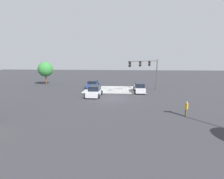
# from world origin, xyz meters

# --- Properties ---
(ground_plane) EXTENTS (116.43, 116.43, 0.00)m
(ground_plane) POSITION_xyz_m (0.00, 0.00, 0.00)
(ground_plane) COLOR #333338
(crosswalk_markings) EXTENTS (11.23, 7.25, 0.01)m
(crosswalk_markings) POSITION_xyz_m (0.00, -7.48, 0.00)
(crosswalk_markings) COLOR silver
(crosswalk_markings) RESTS_ON ground_plane
(traffic_signal_mast) EXTENTS (5.58, 5.58, 5.67)m
(traffic_signal_mast) POSITION_xyz_m (-5.78, -5.78, 4.29)
(traffic_signal_mast) COLOR #47474C
(traffic_signal_mast) RESTS_ON ground_plane
(car_0) EXTENTS (2.19, 4.43, 1.63)m
(car_0) POSITION_xyz_m (2.87, -1.49, 0.76)
(car_0) COLOR silver
(car_0) RESTS_ON ground_plane
(car_1) EXTENTS (1.97, 4.79, 1.60)m
(car_1) POSITION_xyz_m (-4.48, -5.29, 0.75)
(car_1) COLOR silver
(car_1) RESTS_ON ground_plane
(car_2) EXTENTS (2.21, 4.47, 1.40)m
(car_2) POSITION_xyz_m (4.55, -9.31, 0.69)
(car_2) COLOR navy
(car_2) RESTS_ON ground_plane
(pedestrian) EXTENTS (0.40, 0.41, 1.59)m
(pedestrian) POSITION_xyz_m (-8.20, 7.34, 0.88)
(pedestrian) COLOR brown
(pedestrian) RESTS_ON ground_plane
(tree_corner_a) EXTENTS (3.23, 3.23, 5.03)m
(tree_corner_a) POSITION_xyz_m (15.61, -12.33, 3.41)
(tree_corner_a) COLOR brown
(tree_corner_a) RESTS_ON ground_plane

